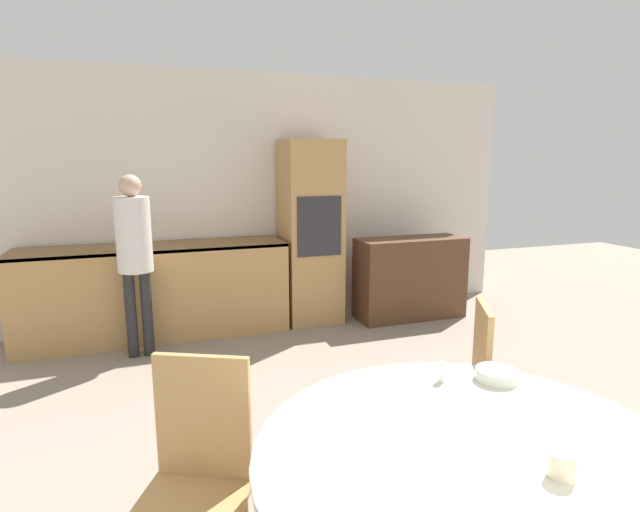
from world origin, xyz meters
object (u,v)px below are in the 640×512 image
at_px(oven_unit, 310,232).
at_px(cup, 563,465).
at_px(sideboard, 410,278).
at_px(person_standing, 134,245).
at_px(chair_far_right, 462,383).
at_px(dining_table, 472,501).
at_px(chair_far_left, 197,471).
at_px(bowl_near, 497,375).

bearing_deg(oven_unit, cup, -97.28).
xyz_separation_m(sideboard, person_standing, (-2.79, -0.20, 0.55)).
height_order(sideboard, chair_far_right, chair_far_right).
distance_m(dining_table, chair_far_left, 1.01).
distance_m(chair_far_left, chair_far_right, 1.44).
xyz_separation_m(oven_unit, chair_far_left, (-1.52, -3.20, -0.41)).
height_order(oven_unit, bowl_near, oven_unit).
relative_size(oven_unit, chair_far_left, 1.96).
bearing_deg(cup, oven_unit, 82.72).
bearing_deg(cup, chair_far_right, 69.41).
bearing_deg(person_standing, dining_table, -71.56).
height_order(chair_far_right, bowl_near, chair_far_right).
distance_m(cup, bowl_near, 0.68).
bearing_deg(person_standing, cup, -70.14).
height_order(sideboard, bowl_near, sideboard).
height_order(person_standing, cup, person_standing).
height_order(dining_table, bowl_near, bowl_near).
xyz_separation_m(chair_far_right, person_standing, (-1.63, 2.39, 0.45)).
xyz_separation_m(dining_table, bowl_near, (0.42, 0.43, 0.21)).
height_order(chair_far_left, bowl_near, chair_far_left).
relative_size(sideboard, cup, 14.26).
bearing_deg(cup, sideboard, 66.89).
distance_m(oven_unit, dining_table, 3.80).
bearing_deg(bowl_near, chair_far_left, 175.39).
relative_size(chair_far_right, bowl_near, 5.39).
distance_m(sideboard, bowl_near, 3.29).
bearing_deg(sideboard, person_standing, -175.87).
height_order(sideboard, person_standing, person_standing).
relative_size(person_standing, bowl_near, 8.80).
distance_m(chair_far_left, bowl_near, 1.31).
relative_size(oven_unit, chair_far_right, 1.96).
relative_size(dining_table, bowl_near, 8.20).
bearing_deg(chair_far_left, person_standing, 121.09).
xyz_separation_m(cup, bowl_near, (0.26, 0.63, -0.02)).
xyz_separation_m(dining_table, cup, (0.16, -0.20, 0.22)).
bearing_deg(cup, dining_table, 128.95).
relative_size(oven_unit, person_standing, 1.20).
xyz_separation_m(sideboard, chair_far_left, (-2.57, -2.91, 0.10)).
xyz_separation_m(dining_table, chair_far_right, (0.55, 0.84, -0.04)).
relative_size(dining_table, chair_far_left, 1.52).
distance_m(person_standing, cup, 3.66).
bearing_deg(dining_table, chair_far_right, 56.63).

